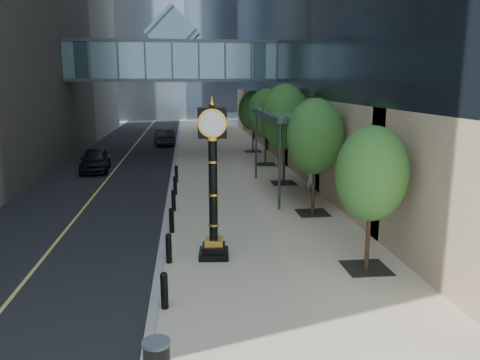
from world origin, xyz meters
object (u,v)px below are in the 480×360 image
at_px(car_near, 95,160).
at_px(car_far, 164,137).
at_px(pedestrian, 311,180).
at_px(street_clock, 213,192).

xyz_separation_m(car_near, car_far, (4.01, 13.20, 0.00)).
bearing_deg(pedestrian, car_far, -43.65).
bearing_deg(pedestrian, street_clock, 81.01).
xyz_separation_m(street_clock, car_near, (-7.01, 16.81, -1.57)).
relative_size(street_clock, car_near, 1.18).
bearing_deg(street_clock, car_far, 100.35).
distance_m(pedestrian, car_far, 22.98).
bearing_deg(car_near, pedestrian, -37.33).
distance_m(car_near, car_far, 13.79).
distance_m(street_clock, car_far, 30.20).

